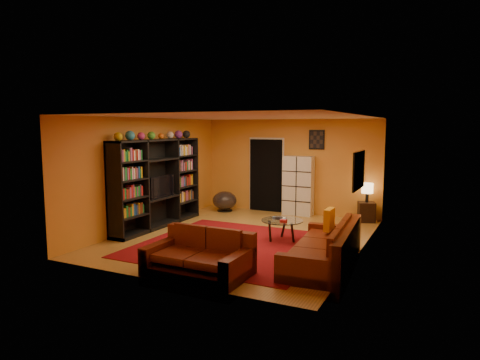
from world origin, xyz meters
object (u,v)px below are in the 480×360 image
at_px(sofa, 328,249).
at_px(storage_cabinet, 298,186).
at_px(entertainment_unit, 158,183).
at_px(loveseat, 201,257).
at_px(side_table, 366,212).
at_px(table_lamp, 367,189).
at_px(coffee_table, 282,222).
at_px(bowl_chair, 225,201).
at_px(tv, 159,186).

relative_size(sofa, storage_cabinet, 1.56).
xyz_separation_m(entertainment_unit, loveseat, (2.66, -2.41, -0.77)).
xyz_separation_m(entertainment_unit, sofa, (4.42, -1.08, -0.77)).
height_order(side_table, table_lamp, table_lamp).
relative_size(coffee_table, table_lamp, 1.82).
bearing_deg(side_table, sofa, -90.08).
xyz_separation_m(entertainment_unit, side_table, (4.42, 2.75, -0.80)).
relative_size(entertainment_unit, bowl_chair, 4.36).
xyz_separation_m(storage_cabinet, table_lamp, (1.83, -0.05, 0.04)).
bearing_deg(bowl_chair, storage_cabinet, 11.57).
relative_size(entertainment_unit, coffee_table, 3.40).
bearing_deg(side_table, bowl_chair, -174.58).
height_order(storage_cabinet, bowl_chair, storage_cabinet).
distance_m(entertainment_unit, table_lamp, 5.21).
bearing_deg(side_table, tv, -147.73).
xyz_separation_m(entertainment_unit, storage_cabinet, (2.59, 2.80, -0.25)).
bearing_deg(bowl_chair, loveseat, -66.25).
bearing_deg(bowl_chair, sofa, -41.78).
height_order(coffee_table, table_lamp, table_lamp).
bearing_deg(sofa, storage_cabinet, 111.32).
distance_m(side_table, table_lamp, 0.59).
relative_size(tv, table_lamp, 1.87).
relative_size(loveseat, side_table, 3.32).
bearing_deg(side_table, coffee_table, -115.45).
bearing_deg(storage_cabinet, entertainment_unit, -133.71).
relative_size(loveseat, coffee_table, 1.88).
distance_m(coffee_table, table_lamp, 3.00).
bearing_deg(tv, storage_cabinet, -42.08).
xyz_separation_m(loveseat, storage_cabinet, (-0.07, 5.21, 0.52)).
distance_m(sofa, loveseat, 2.21).
xyz_separation_m(loveseat, bowl_chair, (-2.11, 4.79, 0.02)).
height_order(tv, loveseat, tv).
distance_m(loveseat, storage_cabinet, 5.24).
distance_m(bowl_chair, table_lamp, 3.93).
bearing_deg(coffee_table, side_table, 64.55).
xyz_separation_m(entertainment_unit, tv, (0.05, -0.01, -0.07)).
distance_m(entertainment_unit, loveseat, 3.67).
xyz_separation_m(bowl_chair, side_table, (3.88, 0.37, -0.05)).
relative_size(storage_cabinet, bowl_chair, 2.33).
bearing_deg(coffee_table, entertainment_unit, -178.78).
distance_m(tv, loveseat, 3.61).
distance_m(sofa, coffee_table, 1.71).
xyz_separation_m(sofa, loveseat, (-1.76, -1.34, 0.00)).
height_order(loveseat, coffee_table, loveseat).
bearing_deg(entertainment_unit, coffee_table, 1.22).
height_order(tv, sofa, tv).
relative_size(entertainment_unit, side_table, 6.00).
distance_m(storage_cabinet, table_lamp, 1.84).
bearing_deg(loveseat, sofa, -52.17).
distance_m(entertainment_unit, bowl_chair, 2.56).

